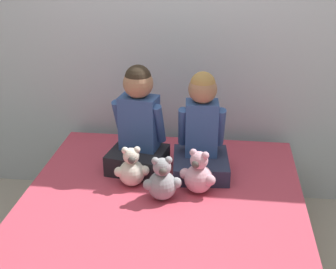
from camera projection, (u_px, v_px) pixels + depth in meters
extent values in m
cube|color=silver|center=(180.00, 34.00, 3.28)|extent=(8.00, 0.06, 2.50)
cube|color=brown|center=(161.00, 258.00, 2.81)|extent=(1.65, 1.86, 0.25)
cube|color=white|center=(161.00, 225.00, 2.71)|extent=(1.62, 1.82, 0.22)
cube|color=#C64256|center=(161.00, 207.00, 2.66)|extent=(1.64, 1.84, 0.03)
cube|color=black|center=(138.00, 160.00, 3.01)|extent=(0.39, 0.36, 0.13)
cube|color=#33518E|center=(139.00, 123.00, 2.95)|extent=(0.26, 0.19, 0.35)
sphere|color=#9E7051|center=(138.00, 83.00, 2.84)|extent=(0.19, 0.19, 0.19)
sphere|color=#2D2319|center=(138.00, 78.00, 2.83)|extent=(0.16, 0.16, 0.16)
cylinder|color=#33518E|center=(119.00, 119.00, 2.98)|extent=(0.08, 0.16, 0.28)
cylinder|color=#33518E|center=(159.00, 124.00, 2.91)|extent=(0.08, 0.16, 0.28)
cube|color=#282D47|center=(201.00, 165.00, 2.96)|extent=(0.38, 0.40, 0.11)
cube|color=#33518E|center=(201.00, 128.00, 2.92)|extent=(0.21, 0.16, 0.35)
sphere|color=#9E7051|center=(203.00, 89.00, 2.82)|extent=(0.18, 0.18, 0.18)
sphere|color=#A37A42|center=(203.00, 84.00, 2.80)|extent=(0.16, 0.16, 0.16)
cylinder|color=#33518E|center=(183.00, 127.00, 2.92)|extent=(0.07, 0.15, 0.28)
cylinder|color=#33518E|center=(220.00, 127.00, 2.91)|extent=(0.07, 0.15, 0.28)
sphere|color=silver|center=(132.00, 173.00, 2.82)|extent=(0.16, 0.16, 0.16)
sphere|color=silver|center=(131.00, 156.00, 2.78)|extent=(0.10, 0.10, 0.10)
sphere|color=#4C4742|center=(131.00, 160.00, 2.74)|extent=(0.04, 0.04, 0.04)
sphere|color=silver|center=(125.00, 150.00, 2.76)|extent=(0.04, 0.04, 0.04)
sphere|color=silver|center=(137.00, 150.00, 2.76)|extent=(0.04, 0.04, 0.04)
sphere|color=silver|center=(119.00, 172.00, 2.79)|extent=(0.06, 0.06, 0.06)
sphere|color=silver|center=(144.00, 170.00, 2.81)|extent=(0.06, 0.06, 0.06)
sphere|color=#DBA3B2|center=(199.00, 179.00, 2.75)|extent=(0.17, 0.17, 0.17)
sphere|color=#DBA3B2|center=(199.00, 160.00, 2.70)|extent=(0.11, 0.11, 0.11)
sphere|color=#4C4742|center=(196.00, 164.00, 2.66)|extent=(0.05, 0.05, 0.05)
sphere|color=#DBA3B2|center=(193.00, 152.00, 2.70)|extent=(0.04, 0.04, 0.04)
sphere|color=#DBA3B2|center=(205.00, 155.00, 2.66)|extent=(0.04, 0.04, 0.04)
sphere|color=#DBA3B2|center=(185.00, 174.00, 2.76)|extent=(0.06, 0.06, 0.06)
sphere|color=#DBA3B2|center=(210.00, 180.00, 2.69)|extent=(0.06, 0.06, 0.06)
sphere|color=#939399|center=(162.00, 185.00, 2.68)|extent=(0.17, 0.17, 0.17)
sphere|color=#939399|center=(162.00, 167.00, 2.63)|extent=(0.10, 0.10, 0.10)
sphere|color=#4C4742|center=(163.00, 171.00, 2.59)|extent=(0.05, 0.05, 0.05)
sphere|color=#939399|center=(155.00, 161.00, 2.61)|extent=(0.04, 0.04, 0.04)
sphere|color=#939399|center=(169.00, 160.00, 2.62)|extent=(0.04, 0.04, 0.04)
sphere|color=#939399|center=(148.00, 185.00, 2.65)|extent=(0.06, 0.06, 0.06)
sphere|color=#939399|center=(176.00, 183.00, 2.66)|extent=(0.06, 0.06, 0.06)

